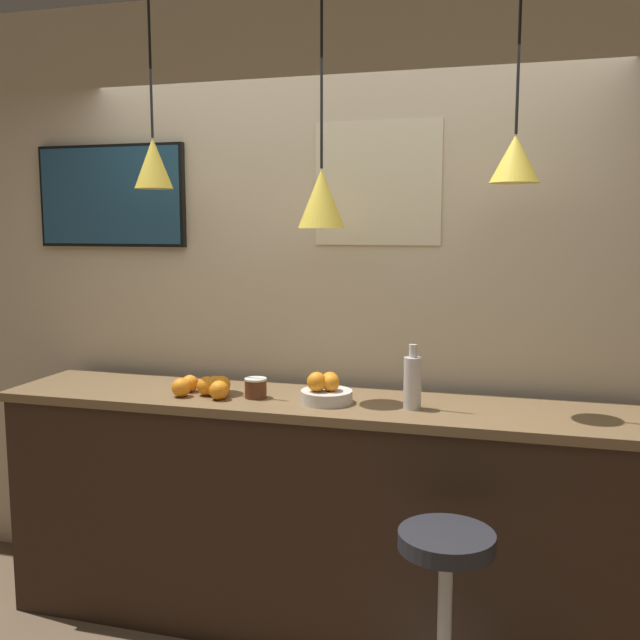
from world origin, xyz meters
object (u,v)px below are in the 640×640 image
Objects in this scene: bar_stool at (445,616)px; fruit_bowl at (326,391)px; mounted_tv at (111,196)px; juice_bottle at (413,382)px; spread_jar at (256,388)px.

bar_stool is 1.00m from fruit_bowl.
fruit_bowl is at bearing -17.01° from mounted_tv.
juice_bottle is (-0.20, 0.51, 0.71)m from bar_stool.
fruit_bowl is at bearing -0.87° from spread_jar.
bar_stool is 1.21m from spread_jar.
juice_bottle reaches higher than fruit_bowl.
spread_jar is (-0.32, 0.00, -0.01)m from fruit_bowl.
mounted_tv is at bearing 166.90° from juice_bottle.
juice_bottle reaches higher than bar_stool.
fruit_bowl is at bearing -179.24° from juice_bottle.
mounted_tv reaches higher than fruit_bowl.
juice_bottle is at bearing 111.22° from bar_stool.
fruit_bowl is 0.27× the size of mounted_tv.
fruit_bowl is 0.82× the size of juice_bottle.
mounted_tv is (-1.61, 0.37, 0.79)m from juice_bottle.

